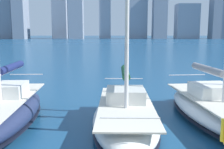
% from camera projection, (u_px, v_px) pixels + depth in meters
% --- Properties ---
extents(city_skyline, '(172.10, 26.81, 53.76)m').
position_uv_depth(city_skyline, '(113.00, 5.00, 159.32)').
color(city_skyline, gray).
rests_on(city_skyline, ground).
extents(sailboat_grey, '(3.53, 8.14, 10.29)m').
position_uv_depth(sailboat_grey, '(216.00, 108.00, 11.83)').
color(sailboat_grey, silver).
rests_on(sailboat_grey, ground).
extents(sailboat_forest, '(2.90, 7.16, 11.15)m').
position_uv_depth(sailboat_forest, '(126.00, 114.00, 10.84)').
color(sailboat_forest, white).
rests_on(sailboat_forest, ground).
extents(sailboat_navy, '(2.49, 7.26, 11.12)m').
position_uv_depth(sailboat_navy, '(6.00, 111.00, 11.02)').
color(sailboat_navy, navy).
rests_on(sailboat_navy, ground).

